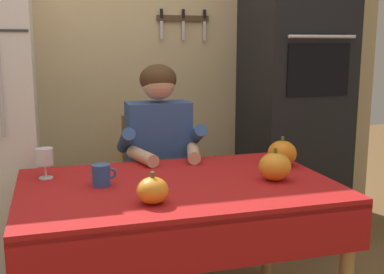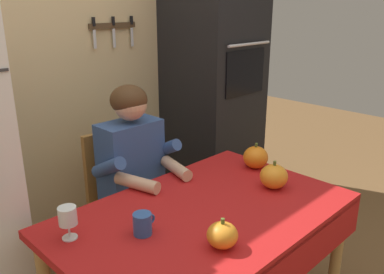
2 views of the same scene
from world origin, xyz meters
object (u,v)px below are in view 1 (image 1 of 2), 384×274
Objects in this scene: coffee_mug at (101,175)px; pumpkin_large at (153,190)px; pumpkin_small at (282,153)px; pumpkin_medium at (275,167)px; seated_person at (161,155)px; chair_behind_person at (155,184)px; wine_glass at (45,158)px; wall_oven at (294,90)px; dining_table at (179,202)px.

pumpkin_large reaches higher than coffee_mug.
pumpkin_medium is at bearing -123.47° from pumpkin_small.
pumpkin_medium is (0.38, -0.67, 0.07)m from seated_person.
wine_glass is (-0.63, -0.53, 0.33)m from chair_behind_person.
chair_behind_person reaches higher than coffee_mug.
pumpkin_large is 0.85× the size of pumpkin_medium.
wine_glass is 0.93× the size of pumpkin_small.
coffee_mug is 0.72× the size of pumpkin_medium.
wall_oven reaches higher than wine_glass.
pumpkin_small is (0.59, 0.17, 0.15)m from dining_table.
chair_behind_person is at bearing 114.00° from pumpkin_medium.
pumpkin_large is at bearing -61.02° from coffee_mug.
chair_behind_person is at bearing 90.00° from seated_person.
pumpkin_large is 0.85m from pumpkin_small.
dining_table is at bearing -138.69° from wall_oven.
chair_behind_person is 0.87m from pumpkin_small.
chair_behind_person is 6.17× the size of pumpkin_medium.
wine_glass is at bearing -157.81° from wall_oven.
wine_glass reaches higher than coffee_mug.
seated_person is 0.69m from pumpkin_small.
chair_behind_person reaches higher than pumpkin_large.
wall_oven is 1.19m from pumpkin_medium.
dining_table is 1.12× the size of seated_person.
seated_person is 0.86m from pumpkin_large.
pumpkin_medium is at bearing -8.33° from dining_table.
dining_table is 0.63m from pumpkin_small.
wall_oven is 0.92m from pumpkin_small.
pumpkin_medium is at bearing -60.27° from seated_person.
seated_person reaches higher than pumpkin_small.
wine_glass is at bearing 155.33° from dining_table.
dining_table is at bearing 171.67° from pumpkin_medium.
chair_behind_person is 6.04× the size of pumpkin_small.
pumpkin_small is at bearing 15.70° from dining_table.
seated_person reaches higher than pumpkin_large.
pumpkin_medium reaches higher than wine_glass.
pumpkin_large is (-0.17, -0.23, 0.14)m from dining_table.
pumpkin_large is (0.40, -0.49, -0.05)m from wine_glass.
chair_behind_person reaches higher than pumpkin_medium.
wall_oven reaches higher than chair_behind_person.
wall_oven is 1.69× the size of seated_person.
pumpkin_medium reaches higher than dining_table.
wall_oven is 1.50× the size of dining_table.
coffee_mug is 0.34m from pumpkin_large.
seated_person is at bearing 119.73° from pumpkin_medium.
chair_behind_person is at bearing 130.44° from pumpkin_small.
dining_table is at bearing -12.10° from coffee_mug.
wall_oven reaches higher than pumpkin_small.
chair_behind_person is 0.75× the size of seated_person.
pumpkin_medium is 0.98× the size of pumpkin_small.
pumpkin_medium is at bearing -9.97° from coffee_mug.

